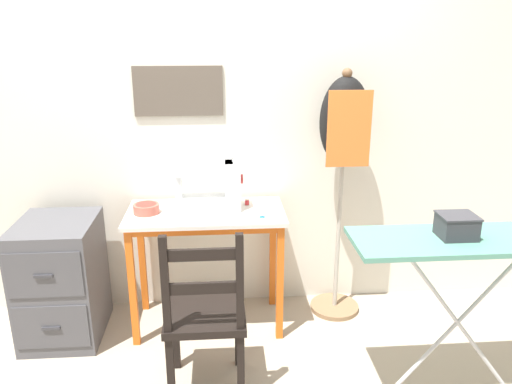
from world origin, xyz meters
TOP-DOWN VIEW (x-y plane):
  - ground_plane at (0.00, 0.00)m, footprint 14.00×14.00m
  - wall_back at (-0.00, 0.54)m, footprint 10.00×0.07m
  - sewing_table at (0.00, 0.23)m, footprint 0.94×0.48m
  - sewing_machine at (0.04, 0.27)m, footprint 0.40×0.16m
  - fabric_bowl at (-0.35, 0.23)m, footprint 0.15×0.15m
  - scissors at (0.35, 0.10)m, footprint 0.13×0.06m
  - thread_spool_near_machine at (0.25, 0.33)m, footprint 0.03×0.03m
  - wooden_chair at (-0.00, -0.39)m, footprint 0.40×0.38m
  - filing_cabinet at (-0.87, 0.18)m, footprint 0.44×0.53m
  - dress_form at (0.84, 0.33)m, footprint 0.32×0.32m
  - ironing_board at (1.23, -0.53)m, footprint 1.09×0.36m
  - storage_box at (1.17, -0.51)m, footprint 0.17×0.15m

SIDE VIEW (x-z plane):
  - ground_plane at x=0.00m, z-range 0.00..0.00m
  - filing_cabinet at x=-0.87m, z-range 0.00..0.73m
  - wooden_chair at x=0.00m, z-range -0.03..0.90m
  - sewing_table at x=0.00m, z-range 0.26..1.02m
  - scissors at x=0.35m, z-range 0.76..0.77m
  - thread_spool_near_machine at x=0.25m, z-range 0.76..0.80m
  - fabric_bowl at x=-0.35m, z-range 0.76..0.82m
  - ironing_board at x=1.23m, z-range 0.39..1.27m
  - sewing_machine at x=0.04m, z-range 0.74..1.05m
  - storage_box at x=1.17m, z-range 0.88..0.99m
  - dress_form at x=0.84m, z-range 0.37..1.95m
  - wall_back at x=0.00m, z-range 0.00..2.55m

